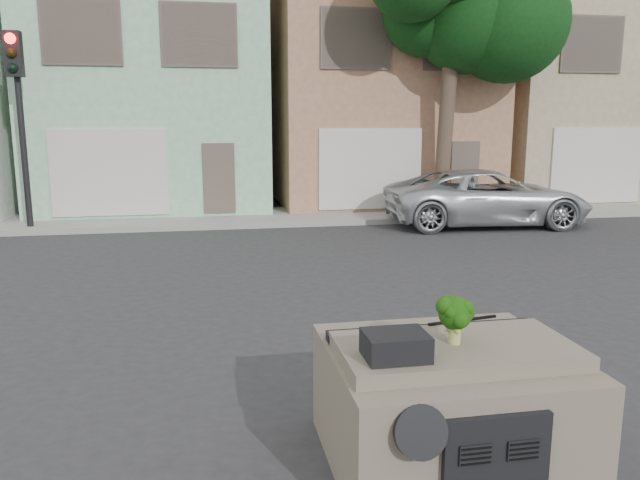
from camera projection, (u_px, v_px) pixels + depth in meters
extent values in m
plane|color=#303033|center=(360.00, 341.00, 8.31)|extent=(120.00, 120.00, 0.00)
cube|color=gray|center=(273.00, 217.00, 18.43)|extent=(40.00, 3.00, 0.15)
cube|color=#9BD5A6|center=(155.00, 93.00, 20.96)|extent=(7.20, 8.20, 7.55)
cube|color=#AE7B5C|center=(370.00, 95.00, 22.31)|extent=(7.20, 8.20, 7.55)
cube|color=tan|center=(561.00, 96.00, 23.66)|extent=(7.20, 8.20, 7.55)
imported|color=silver|center=(486.00, 225.00, 17.44)|extent=(5.78, 2.99, 1.56)
cube|color=black|center=(21.00, 134.00, 15.82)|extent=(0.40, 0.40, 5.10)
cube|color=#0E3510|center=(447.00, 72.00, 17.86)|extent=(4.40, 4.00, 8.50)
cube|color=#716856|center=(447.00, 400.00, 5.31)|extent=(2.00, 1.80, 1.12)
cube|color=black|center=(396.00, 345.00, 4.74)|extent=(0.48, 0.38, 0.20)
cube|color=black|center=(463.00, 320.00, 5.62)|extent=(0.69, 0.15, 0.02)
cube|color=#143A09|center=(455.00, 320.00, 5.03)|extent=(0.47, 0.47, 0.40)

